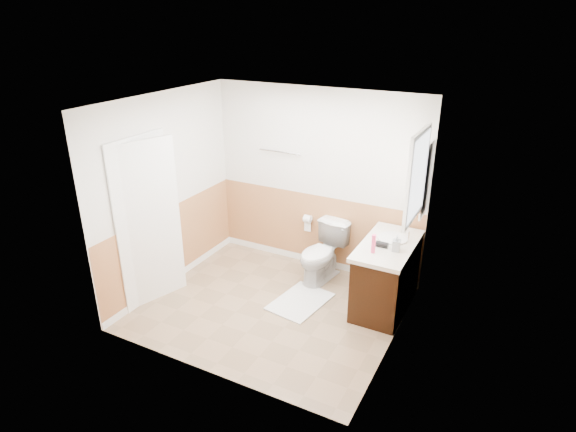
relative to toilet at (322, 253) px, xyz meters
The scene contains 32 objects.
floor 1.02m from the toilet, 106.34° to the right, with size 3.00×3.00×0.00m, color #8C7051.
ceiling 2.31m from the toilet, 106.34° to the right, with size 3.00×3.00×0.00m, color white.
wall_back 0.98m from the toilet, 124.00° to the left, with size 3.00×3.00×0.00m, color silver.
wall_front 2.38m from the toilet, 96.87° to the right, with size 3.00×3.00×0.00m, color silver.
wall_left 2.16m from the toilet, 152.83° to the right, with size 3.00×3.00×0.00m, color silver.
wall_right 1.75m from the toilet, 36.28° to the right, with size 3.00×3.00×0.00m, color silver.
wainscot_back 0.48m from the toilet, 124.83° to the left, with size 3.00×3.00×0.00m, color #B77D49.
wainscot_front 2.21m from the toilet, 96.90° to the right, with size 3.00×3.00×0.00m, color #B77D49.
wainscot_left 1.98m from the toilet, 152.67° to the right, with size 2.60×2.60×0.00m, color #B77D49.
wainscot_right 1.53m from the toilet, 36.55° to the right, with size 2.60×2.60×0.00m, color #B77D49.
toilet is the anchor object (origin of this frame).
bath_mat 0.75m from the toilet, 90.00° to the right, with size 0.55×0.80×0.02m, color white.
vanity_cabinet 0.97m from the toilet, 13.35° to the right, with size 0.55×1.10×0.80m, color black.
vanity_knob_left 0.74m from the toilet, 26.65° to the right, with size 0.03×0.03×0.03m, color silver.
vanity_knob_right 0.68m from the toilet, 10.92° to the right, with size 0.03×0.03×0.03m, color white.
countertop 1.06m from the toilet, 13.49° to the right, with size 0.60×1.15×0.05m, color white.
sink_basin 1.06m from the toilet, ahead, with size 0.36×0.36×0.02m, color silver.
faucet 1.25m from the toilet, ahead, with size 0.02×0.02×0.14m, color silver.
lotion_bottle 1.15m from the toilet, 31.79° to the right, with size 0.05×0.05×0.22m, color #F13E72.
soap_dispenser 1.26m from the toilet, 18.83° to the right, with size 0.09×0.09×0.20m, color #929DA5.
hair_dryer_body 1.08m from the toilet, 21.19° to the right, with size 0.07×0.07×0.14m, color black.
hair_dryer_handle 1.03m from the toilet, 18.96° to the right, with size 0.03×0.03×0.07m, color black.
mirror_panel 1.69m from the toilet, ahead, with size 0.02×0.35×0.90m, color silver.
window_frame 1.84m from the toilet, 14.80° to the right, with size 0.04×0.80×1.00m, color white.
window_glass 1.85m from the toilet, 14.61° to the right, with size 0.01×0.70×0.90m, color white.
door 2.24m from the toilet, 140.85° to the right, with size 0.05×0.80×2.04m, color white.
door_frame 2.30m from the toilet, 142.09° to the right, with size 0.02×0.92×2.10m, color white.
door_knob 1.99m from the toilet, 147.42° to the right, with size 0.06×0.06×0.06m, color silver.
towel_bar 1.50m from the toilet, 157.26° to the left, with size 0.02×0.02×0.62m, color silver.
tp_holder_bar 0.58m from the toilet, 138.65° to the left, with size 0.02×0.02×0.14m, color silver.
tp_roll 0.58m from the toilet, 138.65° to the left, with size 0.11×0.11×0.10m, color white.
tp_sheet 0.53m from the toilet, 138.65° to the left, with size 0.10×0.01×0.16m, color white.
Camera 1 is at (2.50, -4.36, 3.36)m, focal length 30.06 mm.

